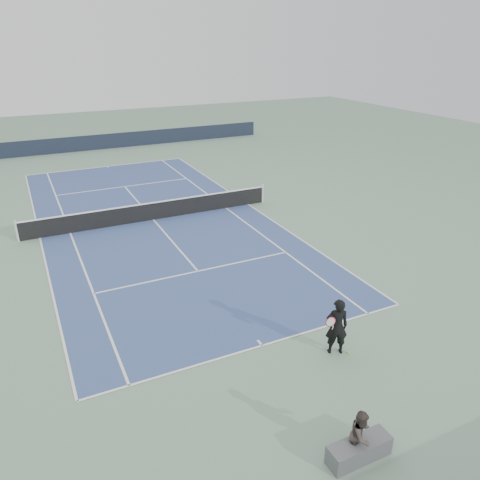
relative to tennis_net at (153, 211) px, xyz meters
name	(u,v)px	position (x,y,z in m)	size (l,w,h in m)	color
ground	(153,220)	(0.00, 0.00, -0.50)	(80.00, 80.00, 0.00)	slate
court_surface	(153,220)	(0.00, 0.00, -0.50)	(10.97, 23.77, 0.01)	#354A7F
tennis_net	(153,211)	(0.00, 0.00, 0.00)	(12.90, 0.10, 1.07)	silver
windscreen_far	(92,143)	(0.00, 17.88, 0.10)	(30.00, 0.25, 1.20)	black
tennis_player	(337,326)	(1.82, -13.09, 0.41)	(0.86, 0.72, 1.82)	black
tennis_ball	(348,352)	(2.14, -13.33, -0.47)	(0.07, 0.07, 0.07)	#BBD82C
spectator_bench	(360,442)	(-0.03, -16.49, -0.03)	(1.58, 1.06, 1.34)	#4F5054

